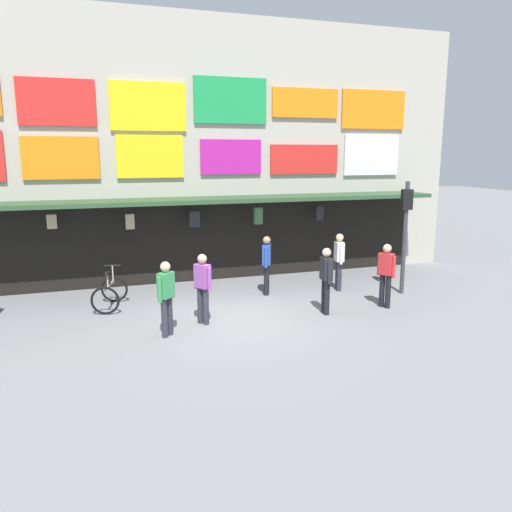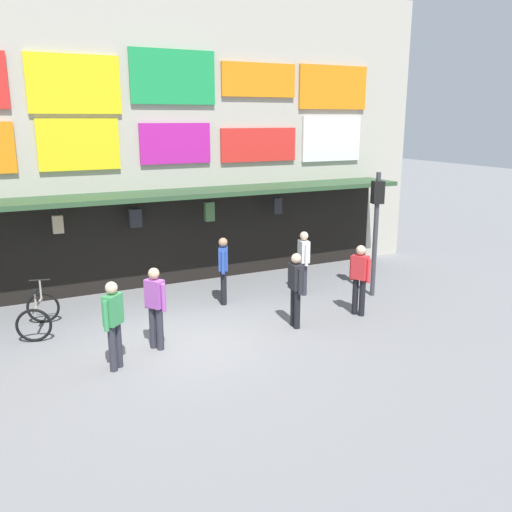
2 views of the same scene
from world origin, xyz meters
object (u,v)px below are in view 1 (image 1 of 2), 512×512
at_px(pedestrian_in_black, 326,277).
at_px(pedestrian_in_red, 166,294).
at_px(bicycle_parked, 110,293).
at_px(pedestrian_in_blue, 203,285).
at_px(traffic_light_far, 406,219).
at_px(pedestrian_in_yellow, 267,262).
at_px(pedestrian_in_white, 339,259).
at_px(pedestrian_in_purple, 386,272).

relative_size(pedestrian_in_black, pedestrian_in_red, 1.00).
bearing_deg(bicycle_parked, pedestrian_in_blue, -44.21).
height_order(traffic_light_far, pedestrian_in_blue, traffic_light_far).
distance_m(bicycle_parked, pedestrian_in_yellow, 4.33).
bearing_deg(pedestrian_in_yellow, pedestrian_in_blue, -139.57).
xyz_separation_m(pedestrian_in_black, pedestrian_in_white, (1.35, 1.91, 0.00)).
bearing_deg(pedestrian_in_white, pedestrian_in_black, -125.16).
relative_size(traffic_light_far, pedestrian_in_purple, 1.90).
bearing_deg(traffic_light_far, pedestrian_in_black, -160.46).
height_order(bicycle_parked, pedestrian_in_yellow, pedestrian_in_yellow).
height_order(pedestrian_in_black, pedestrian_in_white, same).
relative_size(traffic_light_far, pedestrian_in_black, 1.90).
bearing_deg(bicycle_parked, pedestrian_in_yellow, -0.68).
xyz_separation_m(bicycle_parked, pedestrian_in_blue, (2.04, -1.98, 0.55)).
bearing_deg(traffic_light_far, pedestrian_in_red, -168.67).
distance_m(pedestrian_in_red, pedestrian_in_yellow, 4.05).
distance_m(pedestrian_in_black, pedestrian_in_purple, 1.72).
bearing_deg(pedestrian_in_black, pedestrian_in_red, -175.02).
bearing_deg(pedestrian_in_blue, traffic_light_far, 7.88).
bearing_deg(traffic_light_far, pedestrian_in_purple, -139.65).
height_order(traffic_light_far, pedestrian_in_black, traffic_light_far).
distance_m(pedestrian_in_blue, pedestrian_in_purple, 4.79).
distance_m(bicycle_parked, pedestrian_in_blue, 2.89).
xyz_separation_m(pedestrian_in_white, pedestrian_in_red, (-5.35, -2.26, 0.00)).
xyz_separation_m(pedestrian_in_blue, pedestrian_in_red, (-0.93, -0.56, 0.00)).
relative_size(pedestrian_in_purple, pedestrian_in_yellow, 1.00).
xyz_separation_m(pedestrian_in_black, pedestrian_in_purple, (1.72, 0.01, 0.00)).
bearing_deg(bicycle_parked, pedestrian_in_red, -66.43).
relative_size(traffic_light_far, pedestrian_in_white, 1.90).
height_order(bicycle_parked, pedestrian_in_purple, pedestrian_in_purple).
relative_size(pedestrian_in_black, pedestrian_in_blue, 1.00).
height_order(traffic_light_far, bicycle_parked, traffic_light_far).
height_order(pedestrian_in_purple, pedestrian_in_yellow, same).
bearing_deg(pedestrian_in_yellow, pedestrian_in_white, -5.99).
bearing_deg(traffic_light_far, pedestrian_in_yellow, 163.64).
height_order(pedestrian_in_white, pedestrian_in_red, same).
bearing_deg(pedestrian_in_yellow, pedestrian_in_purple, -40.12).
distance_m(pedestrian_in_black, pedestrian_in_white, 2.34).
bearing_deg(pedestrian_in_red, pedestrian_in_black, 4.98).
height_order(bicycle_parked, pedestrian_in_blue, pedestrian_in_blue).
bearing_deg(pedestrian_in_blue, pedestrian_in_white, 21.06).
distance_m(traffic_light_far, pedestrian_in_blue, 6.18).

